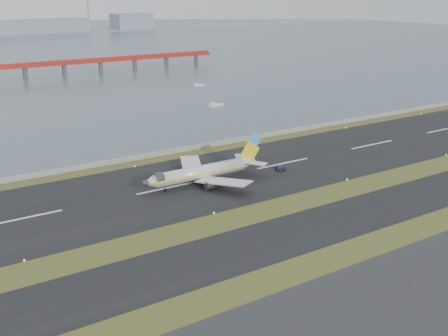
% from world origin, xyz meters
% --- Properties ---
extents(ground, '(1000.00, 1000.00, 0.00)m').
position_xyz_m(ground, '(0.00, 0.00, 0.00)').
color(ground, '#374E1C').
rests_on(ground, ground).
extents(taxiway_strip, '(1000.00, 18.00, 0.10)m').
position_xyz_m(taxiway_strip, '(0.00, -12.00, 0.05)').
color(taxiway_strip, black).
rests_on(taxiway_strip, ground).
extents(runway_strip, '(1000.00, 45.00, 0.10)m').
position_xyz_m(runway_strip, '(0.00, 30.00, 0.05)').
color(runway_strip, black).
rests_on(runway_strip, ground).
extents(seawall, '(1000.00, 2.50, 1.00)m').
position_xyz_m(seawall, '(0.00, 60.00, 0.50)').
color(seawall, gray).
rests_on(seawall, ground).
extents(red_pier, '(260.00, 5.00, 10.20)m').
position_xyz_m(red_pier, '(20.00, 250.00, 7.28)').
color(red_pier, '#AB231D').
rests_on(red_pier, ground).
extents(airliner, '(38.52, 32.89, 12.80)m').
position_xyz_m(airliner, '(10.01, 27.86, 3.46)').
color(airliner, silver).
rests_on(airliner, ground).
extents(pushback_tug, '(3.10, 2.26, 1.79)m').
position_xyz_m(pushback_tug, '(34.64, 24.91, 0.87)').
color(pushback_tug, '#131834').
rests_on(pushback_tug, ground).
extents(workboat_near, '(8.00, 2.98, 1.91)m').
position_xyz_m(workboat_near, '(70.75, 117.37, 0.60)').
color(workboat_near, silver).
rests_on(workboat_near, ground).
extents(workboat_far, '(6.60, 2.97, 1.55)m').
position_xyz_m(workboat_far, '(93.88, 170.65, 0.49)').
color(workboat_far, silver).
rests_on(workboat_far, ground).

